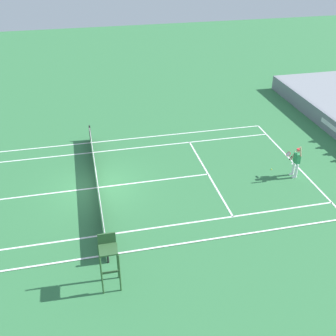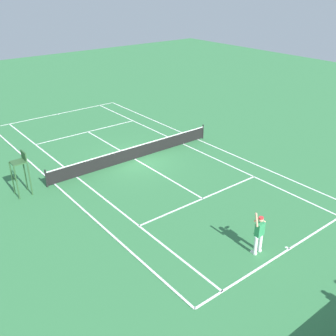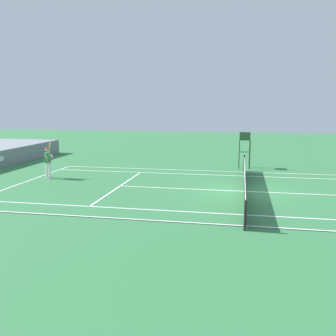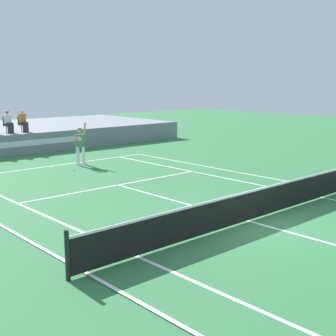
{
  "view_description": "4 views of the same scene",
  "coord_description": "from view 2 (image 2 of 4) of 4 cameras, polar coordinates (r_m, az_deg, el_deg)",
  "views": [
    {
      "loc": [
        19.43,
        -0.38,
        12.8
      ],
      "look_at": [
        0.39,
        3.91,
        1.0
      ],
      "focal_mm": 44.25,
      "sensor_mm": 36.0,
      "label": 1
    },
    {
      "loc": [
        12.66,
        19.41,
        10.62
      ],
      "look_at": [
        0.39,
        3.91,
        1.0
      ],
      "focal_mm": 42.03,
      "sensor_mm": 36.0,
      "label": 2
    },
    {
      "loc": [
        -18.67,
        0.19,
        4.27
      ],
      "look_at": [
        0.39,
        3.91,
        1.0
      ],
      "focal_mm": 40.64,
      "sensor_mm": 36.0,
      "label": 3
    },
    {
      "loc": [
        -10.4,
        -7.94,
        4.02
      ],
      "look_at": [
        0.39,
        3.91,
        1.0
      ],
      "focal_mm": 49.35,
      "sensor_mm": 36.0,
      "label": 4
    }
  ],
  "objects": [
    {
      "name": "ground_plane",
      "position": [
        25.48,
        -4.79,
        1.23
      ],
      "size": [
        80.0,
        80.0,
        0.0
      ],
      "primitive_type": "plane",
      "color": "#337542"
    },
    {
      "name": "court",
      "position": [
        25.48,
        -4.79,
        1.25
      ],
      "size": [
        11.08,
        23.88,
        0.03
      ],
      "color": "#337542",
      "rests_on": "ground"
    },
    {
      "name": "net",
      "position": [
        25.27,
        -4.83,
        2.31
      ],
      "size": [
        11.98,
        0.1,
        1.07
      ],
      "color": "black",
      "rests_on": "ground"
    },
    {
      "name": "tennis_player",
      "position": [
        17.03,
        13.06,
        -9.24
      ],
      "size": [
        0.76,
        0.64,
        2.08
      ],
      "color": "white",
      "rests_on": "ground"
    },
    {
      "name": "tennis_ball",
      "position": [
        18.66,
        12.45,
        -9.31
      ],
      "size": [
        0.07,
        0.07,
        0.07
      ],
      "primitive_type": "sphere",
      "color": "#D1E533",
      "rests_on": "ground"
    },
    {
      "name": "umpire_chair",
      "position": [
        22.1,
        -20.61,
        -0.03
      ],
      "size": [
        0.77,
        0.77,
        2.44
      ],
      "color": "#2D562D",
      "rests_on": "ground"
    }
  ]
}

